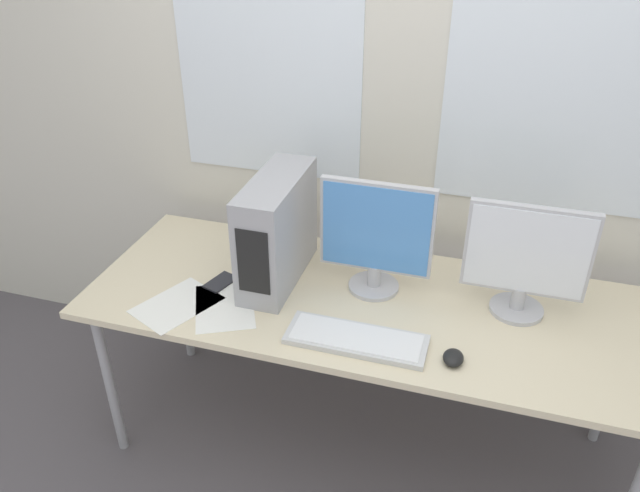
{
  "coord_description": "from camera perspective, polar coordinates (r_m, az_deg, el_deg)",
  "views": [
    {
      "loc": [
        0.38,
        -1.46,
        2.13
      ],
      "look_at": [
        -0.18,
        0.4,
        0.96
      ],
      "focal_mm": 35.0,
      "sensor_mm": 36.0,
      "label": 1
    }
  ],
  "objects": [
    {
      "name": "mouse",
      "position": [
        2.1,
        12.09,
        -9.96
      ],
      "size": [
        0.07,
        0.09,
        0.03
      ],
      "color": "black",
      "rests_on": "desk"
    },
    {
      "name": "pc_tower",
      "position": [
        2.36,
        -3.95,
        1.49
      ],
      "size": [
        0.17,
        0.48,
        0.42
      ],
      "color": "#9E9EA3",
      "rests_on": "desk"
    },
    {
      "name": "wall_back",
      "position": [
        2.53,
        7.58,
        12.91
      ],
      "size": [
        8.0,
        0.07,
        2.7
      ],
      "color": "beige",
      "rests_on": "ground_plane"
    },
    {
      "name": "paper_sheet_left",
      "position": [
        2.37,
        -12.96,
        -5.25
      ],
      "size": [
        0.31,
        0.36,
        0.0
      ],
      "rotation": [
        0.0,
        0.0,
        -0.43
      ],
      "color": "white",
      "rests_on": "desk"
    },
    {
      "name": "monitor_right_near",
      "position": [
        2.27,
        18.32,
        -1.17
      ],
      "size": [
        0.43,
        0.19,
        0.43
      ],
      "color": "#B7B7BC",
      "rests_on": "desk"
    },
    {
      "name": "desk",
      "position": [
        2.37,
        4.23,
        -5.93
      ],
      "size": [
        2.1,
        0.79,
        0.76
      ],
      "color": "beige",
      "rests_on": "ground_plane"
    },
    {
      "name": "paper_sheet_front",
      "position": [
        2.33,
        -8.71,
        -5.49
      ],
      "size": [
        0.32,
        0.36,
        0.0
      ],
      "rotation": [
        0.0,
        0.0,
        0.46
      ],
      "color": "white",
      "rests_on": "desk"
    },
    {
      "name": "keyboard",
      "position": [
        2.14,
        3.34,
        -8.5
      ],
      "size": [
        0.48,
        0.17,
        0.02
      ],
      "color": "silver",
      "rests_on": "desk"
    },
    {
      "name": "cell_phone",
      "position": [
        2.45,
        -9.07,
        -3.29
      ],
      "size": [
        0.11,
        0.15,
        0.01
      ],
      "rotation": [
        0.0,
        0.0,
        -0.31
      ],
      "color": "#232328",
      "rests_on": "desk"
    },
    {
      "name": "monitor_main",
      "position": [
        2.28,
        5.15,
        0.9
      ],
      "size": [
        0.42,
        0.19,
        0.44
      ],
      "color": "#B7B7BC",
      "rests_on": "desk"
    }
  ]
}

